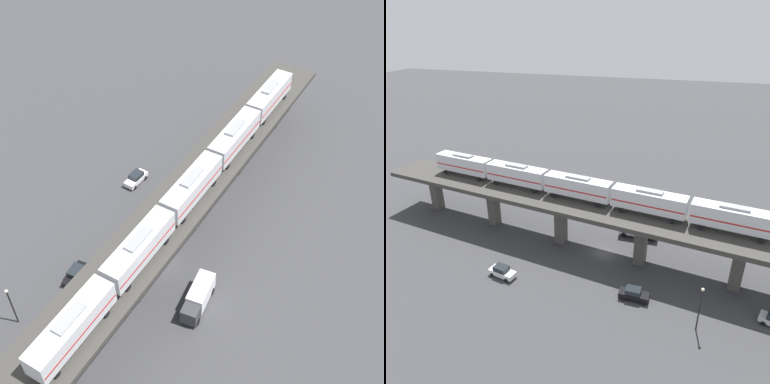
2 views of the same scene
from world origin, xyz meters
TOP-DOWN VIEW (x-y plane):
  - ground_plane at (0.00, 0.00)m, footprint 400.00×400.00m
  - elevated_viaduct at (-0.03, -0.19)m, footprint 23.70×92.11m
  - subway_train at (-2.34, -5.41)m, footprint 13.22×61.99m
  - street_car_white at (10.91, -14.20)m, footprint 2.71×4.69m
  - street_car_black at (10.34, 6.78)m, footprint 2.10×4.47m
  - delivery_truck at (-7.16, 4.91)m, footprint 2.53×7.25m
  - street_lamp at (13.93, 15.70)m, footprint 0.44×0.44m

SIDE VIEW (x-z plane):
  - ground_plane at x=0.00m, z-range 0.00..0.00m
  - street_car_white at x=10.91m, z-range -0.01..1.88m
  - street_car_black at x=10.34m, z-range -0.01..1.88m
  - delivery_truck at x=-7.16m, z-range 0.16..3.36m
  - street_lamp at x=13.93m, z-range 0.64..7.58m
  - elevated_viaduct at x=-0.03m, z-range 3.05..11.66m
  - subway_train at x=-2.34m, z-range 8.92..13.37m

